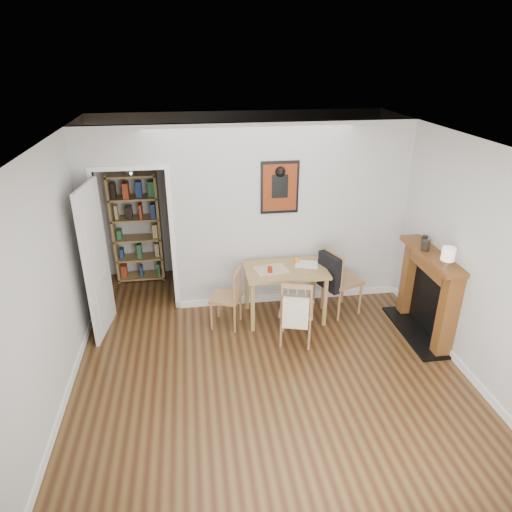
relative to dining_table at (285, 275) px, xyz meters
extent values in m
plane|color=brown|center=(-0.41, -0.90, -0.66)|extent=(5.20, 5.20, 0.00)
plane|color=#B8B8B6|center=(-0.41, 1.70, 0.64)|extent=(4.50, 0.00, 4.50)
plane|color=#B8B8B6|center=(-0.41, -3.50, 0.64)|extent=(4.50, 0.00, 4.50)
plane|color=#B8B8B6|center=(-2.66, -0.90, 0.64)|extent=(0.00, 5.20, 5.20)
plane|color=#B8B8B6|center=(1.84, -0.90, 0.64)|extent=(0.00, 5.20, 5.20)
plane|color=silver|center=(-0.41, -0.90, 1.94)|extent=(5.20, 5.20, 0.00)
cube|color=#B8B8B6|center=(0.16, 0.50, 0.64)|extent=(3.35, 0.10, 2.60)
cube|color=#B8B8B6|center=(-2.54, 0.50, 0.64)|extent=(0.25, 0.10, 2.60)
cube|color=#B8B8B6|center=(-1.96, 0.50, 1.67)|extent=(0.90, 0.10, 0.55)
cube|color=silver|center=(-2.44, 0.50, 0.37)|extent=(0.06, 0.14, 2.05)
cube|color=silver|center=(-1.48, 0.50, 0.37)|extent=(0.06, 0.14, 2.05)
cube|color=silver|center=(0.16, 0.44, -0.61)|extent=(3.35, 0.02, 0.10)
cube|color=silver|center=(-2.65, -1.50, -0.61)|extent=(0.02, 4.00, 0.10)
cube|color=silver|center=(1.83, -1.50, -0.61)|extent=(0.02, 4.00, 0.10)
cube|color=silver|center=(-2.43, 0.03, 0.34)|extent=(0.15, 0.80, 2.00)
cube|color=black|center=(-0.01, 0.44, 1.09)|extent=(0.52, 0.02, 0.72)
cube|color=maroon|center=(-0.01, 0.43, 1.09)|extent=(0.46, 0.00, 0.64)
cube|color=olive|center=(0.00, 0.00, 0.07)|extent=(1.10, 0.70, 0.04)
cube|color=olive|center=(-0.49, -0.29, -0.30)|extent=(0.05, 0.05, 0.71)
cube|color=olive|center=(0.49, -0.29, -0.30)|extent=(0.05, 0.05, 0.71)
cube|color=olive|center=(-0.49, 0.29, -0.30)|extent=(0.05, 0.05, 0.71)
cube|color=olive|center=(0.49, 0.29, -0.30)|extent=(0.05, 0.05, 0.71)
cube|color=black|center=(0.59, -0.07, 0.03)|extent=(0.25, 0.41, 0.51)
cube|color=beige|center=(-0.04, -0.82, -0.09)|extent=(0.33, 0.19, 0.39)
cube|color=olive|center=(-2.43, 1.50, 0.22)|extent=(0.04, 0.30, 1.76)
cube|color=olive|center=(-1.72, 1.50, 0.22)|extent=(0.04, 0.30, 1.76)
cube|color=olive|center=(-2.08, 1.50, -0.62)|extent=(0.74, 0.30, 0.03)
cube|color=olive|center=(-2.08, 1.50, 0.05)|extent=(0.74, 0.30, 0.03)
cube|color=olive|center=(-2.08, 1.50, 1.07)|extent=(0.74, 0.30, 0.03)
cube|color=#9C361C|center=(-2.08, 1.50, 0.22)|extent=(0.65, 0.24, 0.24)
cube|color=brown|center=(1.74, -1.14, -0.11)|extent=(0.20, 0.16, 1.10)
cube|color=brown|center=(1.74, -0.15, -0.11)|extent=(0.20, 0.16, 1.10)
cube|color=brown|center=(1.71, -0.65, 0.47)|extent=(0.30, 1.21, 0.06)
cube|color=brown|center=(1.74, -0.65, 0.34)|extent=(0.20, 0.85, 0.20)
cube|color=black|center=(1.80, -0.65, -0.21)|extent=(0.08, 0.81, 0.88)
cube|color=black|center=(1.68, -0.65, -0.64)|extent=(0.45, 1.25, 0.03)
cylinder|color=maroon|center=(-0.23, -0.08, 0.13)|extent=(0.07, 0.07, 0.08)
sphere|color=orange|center=(0.19, 0.15, 0.13)|extent=(0.07, 0.07, 0.07)
cube|color=beige|center=(-0.19, -0.01, 0.09)|extent=(0.47, 0.39, 0.00)
cube|color=silver|center=(0.31, 0.07, 0.10)|extent=(0.36, 0.30, 0.02)
cylinder|color=silver|center=(1.66, -1.05, 0.54)|extent=(0.08, 0.08, 0.09)
cylinder|color=beige|center=(1.66, -1.05, 0.67)|extent=(0.15, 0.15, 0.15)
cylinder|color=black|center=(1.65, -0.56, 0.57)|extent=(0.11, 0.11, 0.13)
cylinder|color=black|center=(1.75, -0.33, 0.55)|extent=(0.08, 0.08, 0.10)
camera|label=1|loc=(-1.20, -5.40, 2.80)|focal=32.00mm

